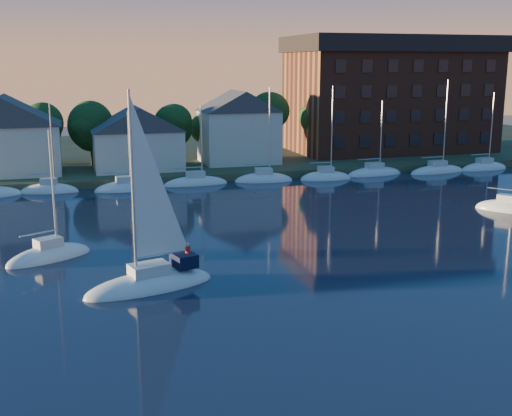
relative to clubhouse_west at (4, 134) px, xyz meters
name	(u,v)px	position (x,y,z in m)	size (l,w,h in m)	color
ground	(393,361)	(22.00, -58.00, -5.93)	(260.00, 260.00, 0.00)	black
shoreline_land	(164,156)	(22.00, 17.00, -5.93)	(160.00, 50.00, 2.00)	#343C23
wooden_dock	(192,181)	(22.00, -6.00, -5.93)	(120.00, 3.00, 1.00)	brown
clubhouse_west	(4,134)	(0.00, 0.00, 0.00)	(13.65, 9.45, 9.64)	silver
clubhouse_centre	(137,137)	(16.00, -1.00, -0.80)	(11.55, 8.40, 8.08)	silver
clubhouse_east	(239,126)	(30.00, 1.00, 0.07)	(10.50, 8.40, 9.80)	silver
condo_block	(390,94)	(56.00, 6.95, 3.86)	(31.00, 17.00, 17.40)	brown
tree_line	(190,116)	(24.00, 5.00, 1.24)	(93.40, 5.40, 8.90)	#3A271A
moored_fleet	(196,184)	(22.00, -9.00, -5.83)	(87.50, 2.40, 12.05)	white
hero_sailboat	(152,279)	(12.05, -43.93, -5.35)	(9.34, 5.12, 13.92)	white
drifting_sailboat_left	(49,258)	(5.51, -35.46, -5.84)	(7.02, 5.16, 10.76)	white
drifting_sailboat_right	(505,210)	(48.77, -31.46, -5.83)	(5.27, 5.92, 9.83)	white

